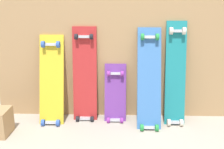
# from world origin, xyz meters

# --- Properties ---
(ground_plane) EXTENTS (12.00, 12.00, 0.00)m
(ground_plane) POSITION_xyz_m (0.00, 0.00, 0.00)
(ground_plane) COLOR #A89E8E
(plywood_wall_panel) EXTENTS (2.19, 0.04, 1.81)m
(plywood_wall_panel) POSITION_xyz_m (0.00, 0.07, 0.91)
(plywood_wall_panel) COLOR tan
(plywood_wall_panel) RESTS_ON ground
(skateboard_yellow) EXTENTS (0.22, 0.28, 0.85)m
(skateboard_yellow) POSITION_xyz_m (-0.55, -0.07, 0.36)
(skateboard_yellow) COLOR gold
(skateboard_yellow) RESTS_ON ground
(skateboard_red) EXTENTS (0.22, 0.17, 0.93)m
(skateboard_red) POSITION_xyz_m (-0.25, -0.02, 0.39)
(skateboard_red) COLOR #B22626
(skateboard_red) RESTS_ON ground
(skateboard_purple) EXTENTS (0.20, 0.19, 0.59)m
(skateboard_purple) POSITION_xyz_m (0.03, -0.03, 0.22)
(skateboard_purple) COLOR #6B338C
(skateboard_purple) RESTS_ON ground
(skateboard_blue) EXTENTS (0.21, 0.35, 0.92)m
(skateboard_blue) POSITION_xyz_m (0.33, -0.11, 0.39)
(skateboard_blue) COLOR #386BAD
(skateboard_blue) RESTS_ON ground
(skateboard_teal) EXTENTS (0.18, 0.25, 0.98)m
(skateboard_teal) POSITION_xyz_m (0.57, -0.06, 0.42)
(skateboard_teal) COLOR #197A7F
(skateboard_teal) RESTS_ON ground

